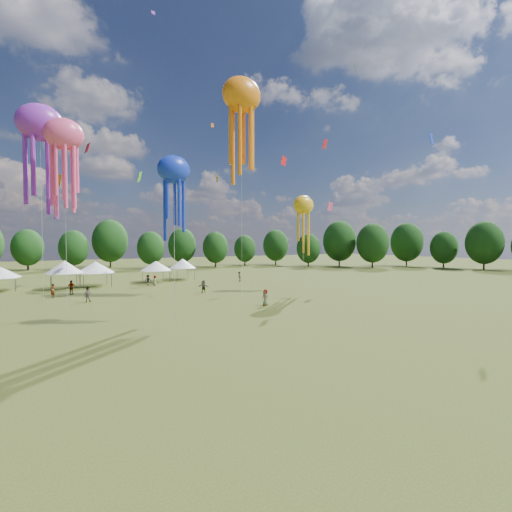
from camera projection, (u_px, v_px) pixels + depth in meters
ground at (425, 406)px, 15.79m from camera, size 300.00×300.00×0.00m
spectator_near at (87, 295)px, 43.12m from camera, size 1.01×0.88×1.78m
spectators_far at (171, 284)px, 53.59m from camera, size 30.31×27.00×1.93m
festival_tents at (104, 267)px, 59.89m from camera, size 33.47×9.01×4.31m
show_kites at (169, 143)px, 42.87m from camera, size 35.92×18.07×28.26m
small_kites at (134, 75)px, 48.66m from camera, size 66.93×61.40×46.68m
treeline at (97, 245)px, 66.58m from camera, size 201.57×95.24×13.43m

